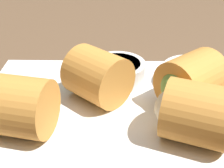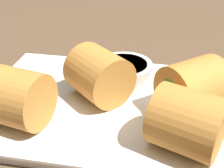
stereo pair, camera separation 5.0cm
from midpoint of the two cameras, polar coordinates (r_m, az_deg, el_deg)
name	(u,v)px [view 2 (the right image)]	position (r cm, az deg, el deg)	size (l,w,h in cm)	color
table_surface	(127,124)	(36.97, 6.63, -7.42)	(180.00, 140.00, 2.00)	brown
serving_plate	(112,107)	(36.50, 3.93, -4.38)	(30.73, 21.14, 1.50)	white
roll_front_left	(190,88)	(34.52, 18.14, -0.91)	(8.52, 8.50, 5.96)	#C68438
roll_front_right	(12,96)	(32.36, -13.62, -2.43)	(7.65, 7.08, 5.96)	#C68438
roll_back_left	(183,120)	(29.63, 17.66, -6.55)	(7.87, 7.75, 5.96)	#C68438
roll_back_right	(97,74)	(35.58, 1.23, 1.76)	(8.52, 8.51, 5.96)	#C68438
dipping_bowl_near	(124,71)	(39.72, 5.82, 2.19)	(7.13, 7.13, 2.44)	silver
dipping_bowl_far	(199,82)	(39.40, 19.13, 0.24)	(7.13, 7.13, 2.44)	silver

